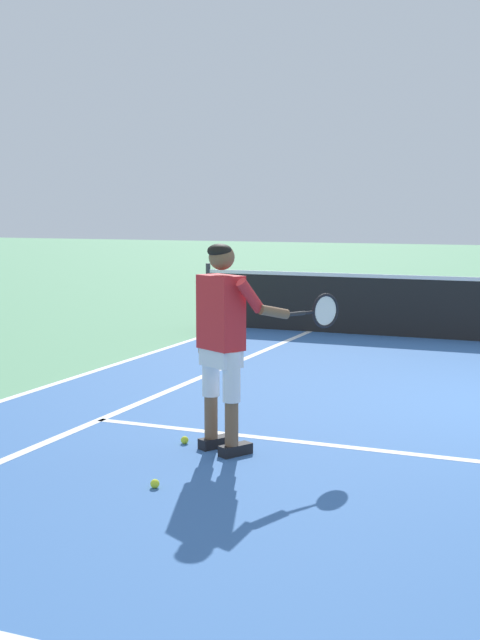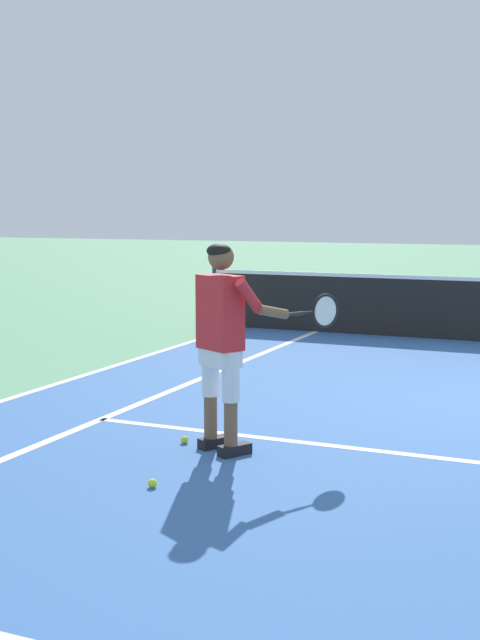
% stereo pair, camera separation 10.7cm
% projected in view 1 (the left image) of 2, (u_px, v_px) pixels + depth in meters
% --- Properties ---
extents(line_singles_left, '(0.10, 10.14, 0.01)m').
position_uv_depth(line_singles_left, '(165.00, 392.00, 9.31)').
color(line_singles_left, white).
rests_on(line_singles_left, ground).
extents(line_doubles_left, '(0.10, 10.14, 0.01)m').
position_uv_depth(line_doubles_left, '(59.00, 382.00, 9.84)').
color(line_doubles_left, white).
rests_on(line_doubles_left, ground).
extents(tennis_player, '(1.03, 0.92, 1.71)m').
position_uv_depth(tennis_player, '(224.00, 333.00, 6.91)').
color(tennis_player, black).
rests_on(tennis_player, ground).
extents(tennis_ball_near_feet, '(0.07, 0.07, 0.07)m').
position_uv_depth(tennis_ball_near_feet, '(155.00, 484.00, 6.12)').
color(tennis_ball_near_feet, '#CCE02D').
rests_on(tennis_ball_near_feet, ground).
extents(tennis_ball_by_baseline, '(0.07, 0.07, 0.07)m').
position_uv_depth(tennis_ball_by_baseline, '(185.00, 440.00, 7.28)').
color(tennis_ball_by_baseline, '#CCE02D').
rests_on(tennis_ball_by_baseline, ground).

